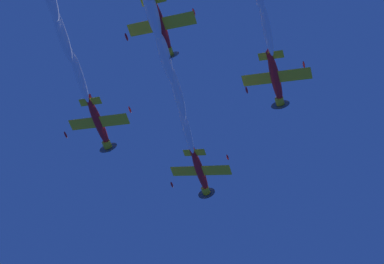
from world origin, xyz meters
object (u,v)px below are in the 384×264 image
at_px(airplane_lead, 201,173).
at_px(airplane_right_wingman, 276,80).
at_px(airplane_left_wingman, 99,125).
at_px(airplane_slot_tail, 161,28).

relative_size(airplane_lead, airplane_right_wingman, 1.00).
bearing_deg(airplane_lead, airplane_right_wingman, -28.94).
relative_size(airplane_left_wingman, airplane_right_wingman, 1.02).
xyz_separation_m(airplane_left_wingman, airplane_right_wingman, (24.36, 4.80, 0.95)).
bearing_deg(airplane_right_wingman, airplane_lead, 151.06).
bearing_deg(airplane_slot_tail, airplane_right_wingman, 50.89).
distance_m(airplane_left_wingman, airplane_right_wingman, 24.85).
height_order(airplane_left_wingman, airplane_right_wingman, airplane_right_wingman).
bearing_deg(airplane_lead, airplane_left_wingman, -125.36).
bearing_deg(airplane_slot_tail, airplane_lead, 101.83).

